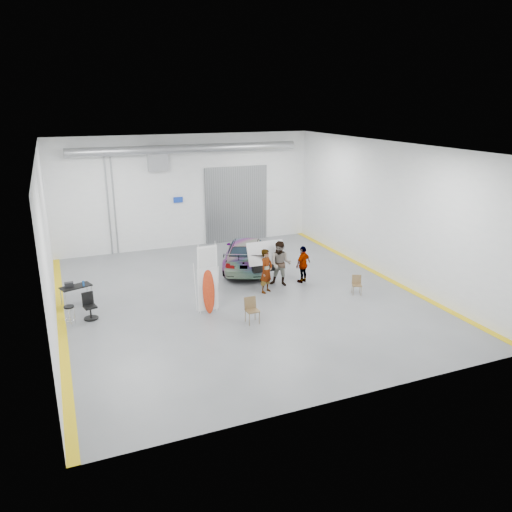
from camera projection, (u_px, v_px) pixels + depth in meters
name	position (u px, v px, depth m)	size (l,w,h in m)	color
ground	(239.00, 296.00, 20.44)	(16.00, 16.00, 0.00)	slate
room_shell	(226.00, 188.00, 21.27)	(14.02, 16.18, 6.01)	silver
sedan_car	(247.00, 253.00, 23.68)	(2.04, 5.00, 1.45)	white
person_a	(266.00, 271.00, 20.56)	(0.68, 0.45, 1.86)	olive
person_b	(281.00, 264.00, 21.30)	(0.96, 0.74, 1.97)	#477082
person_c	(303.00, 264.00, 21.74)	(0.95, 0.39, 1.65)	brown
surfboard_display	(208.00, 285.00, 18.48)	(0.79, 0.23, 2.77)	white
folding_chair_near	(252.00, 315.00, 17.86)	(0.45, 0.47, 0.93)	brown
folding_chair_far	(357.00, 289.00, 20.52)	(0.49, 0.53, 0.79)	brown
shop_stool	(70.00, 316.00, 17.64)	(0.38, 0.38, 0.74)	black
work_table	(74.00, 286.00, 19.43)	(1.28, 0.92, 0.94)	gray
office_chair	(90.00, 308.00, 18.19)	(0.52, 0.54, 0.98)	black
trunk_lid	(266.00, 251.00, 21.47)	(1.69, 1.03, 0.04)	silver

